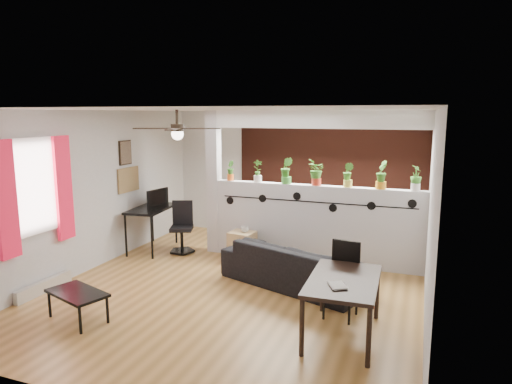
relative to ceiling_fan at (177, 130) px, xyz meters
name	(u,v)px	position (x,y,z in m)	size (l,w,h in m)	color
room_shell	(238,201)	(0.80, 0.30, -1.01)	(6.30, 7.10, 2.90)	olive
partition_wall	(315,224)	(1.60, 1.80, -1.64)	(3.60, 0.18, 1.35)	#BCBCC1
ceiling_header	(318,119)	(1.60, 1.80, 0.14)	(3.60, 0.18, 0.30)	white
pier_column	(214,182)	(-0.31, 1.80, -1.01)	(0.22, 0.20, 2.60)	#BCBCC1
brick_panel	(333,177)	(1.60, 3.27, -1.01)	(3.90, 0.05, 2.60)	#983E2C
vine_decal	(315,202)	(1.60, 1.70, -1.23)	(3.31, 0.01, 0.30)	black
window_assembly	(35,189)	(-1.76, -0.90, -0.81)	(0.09, 1.30, 1.55)	white
baseboard_heater	(44,287)	(-1.74, -0.90, -2.22)	(0.08, 1.00, 0.18)	beige
corkboard	(128,180)	(-1.78, 1.25, -0.96)	(0.03, 0.60, 0.45)	olive
framed_art	(125,153)	(-1.78, 1.20, -0.46)	(0.03, 0.34, 0.44)	#8C7259
ceiling_fan	(177,130)	(0.00, 0.00, 0.00)	(1.19, 1.19, 0.43)	black
potted_plant_0	(230,170)	(0.02, 1.80, -0.77)	(0.21, 0.22, 0.36)	#D65919
potted_plant_1	(258,170)	(0.55, 1.80, -0.75)	(0.22, 0.19, 0.40)	silver
potted_plant_2	(287,170)	(1.07, 1.80, -0.72)	(0.27, 0.23, 0.46)	#3F9235
potted_plant_3	(317,172)	(1.60, 1.80, -0.73)	(0.26, 0.28, 0.44)	red
potted_plant_4	(348,174)	(2.13, 1.80, -0.75)	(0.24, 0.22, 0.41)	#E1D24F
potted_plant_5	(381,174)	(2.65, 1.80, -0.72)	(0.19, 0.24, 0.45)	orange
potted_plant_6	(416,177)	(3.18, 1.80, -0.75)	(0.17, 0.21, 0.40)	silver
sofa	(293,265)	(1.54, 0.64, -2.01)	(2.09, 0.82, 0.61)	black
cube_shelf	(242,246)	(0.38, 1.46, -2.06)	(0.42, 0.37, 0.51)	tan
cup	(245,229)	(0.43, 1.46, -1.75)	(0.13, 0.13, 0.11)	gray
computer_desk	(151,212)	(-1.45, 1.46, -1.58)	(0.71, 1.18, 0.81)	black
monitor	(156,201)	(-1.45, 1.61, -1.41)	(0.05, 0.32, 0.18)	black
office_chair	(182,230)	(-0.84, 1.51, -1.90)	(0.51, 0.51, 0.93)	black
dining_table	(343,285)	(2.51, -0.69, -1.70)	(0.81, 1.29, 0.69)	black
book	(330,286)	(2.41, -0.99, -1.61)	(0.17, 0.23, 0.02)	gray
folding_chair	(344,272)	(2.41, -0.12, -1.75)	(0.43, 0.43, 0.96)	black
coffee_table	(77,295)	(-0.65, -1.44, -1.98)	(0.90, 0.67, 0.37)	black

